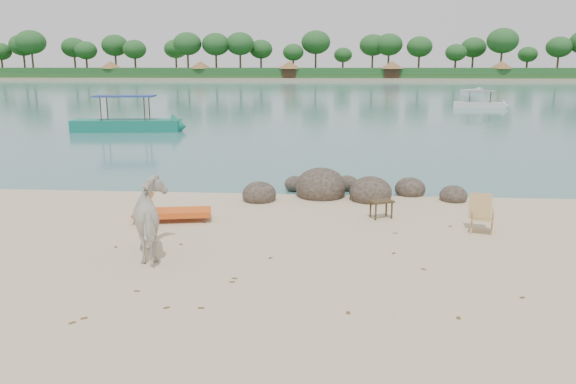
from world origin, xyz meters
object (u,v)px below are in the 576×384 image
at_px(cow, 154,219).
at_px(deck_chair, 482,216).
at_px(boulders, 341,190).
at_px(lounge_chair, 177,210).
at_px(boat_near, 125,101).
at_px(side_table, 381,211).

xyz_separation_m(cow, deck_chair, (6.86, 2.02, -0.33)).
relative_size(boulders, deck_chair, 7.38).
bearing_deg(boulders, deck_chair, -47.10).
relative_size(lounge_chair, boat_near, 0.29).
xyz_separation_m(side_table, deck_chair, (2.16, -1.06, 0.20)).
xyz_separation_m(cow, lounge_chair, (-0.24, 2.46, -0.45)).
relative_size(cow, deck_chair, 2.09).
distance_m(boulders, cow, 6.57).
relative_size(cow, lounge_chair, 0.89).
xyz_separation_m(deck_chair, boat_near, (-15.31, 19.43, 1.25)).
bearing_deg(cow, deck_chair, 171.67).
height_order(boulders, lounge_chair, boulders).
bearing_deg(cow, lounge_chair, -109.22).
relative_size(boulders, cow, 3.52).
bearing_deg(lounge_chair, deck_chair, -14.73).
height_order(deck_chair, boat_near, boat_near).
height_order(side_table, boat_near, boat_near).
bearing_deg(lounge_chair, boulders, 24.79).
height_order(cow, lounge_chair, cow).
distance_m(cow, deck_chair, 7.16).
distance_m(cow, lounge_chair, 2.52).
relative_size(cow, side_table, 3.23).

